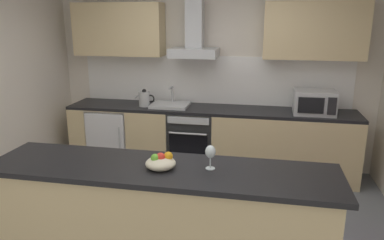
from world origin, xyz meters
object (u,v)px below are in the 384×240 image
oven (192,139)px  kettle (144,99)px  wine_glass (210,153)px  fruit_bowl (161,162)px  microwave (314,102)px  sink (170,105)px  range_hood (194,40)px  refrigerator (113,136)px

oven → kettle: kettle is taller
wine_glass → fruit_bowl: 0.36m
microwave → sink: 1.86m
range_hood → sink: bearing=-159.0°
kettle → sink: bearing=7.3°
oven → kettle: 0.85m
fruit_bowl → refrigerator: bearing=120.9°
kettle → fruit_bowl: 2.45m
oven → microwave: bearing=-1.0°
range_hood → wine_glass: (0.58, -2.39, -0.66)m
oven → range_hood: (-0.00, 0.13, 1.33)m
microwave → kettle: size_ratio=1.73×
kettle → range_hood: range_hood is taller
oven → sink: (-0.31, 0.01, 0.47)m
kettle → range_hood: 1.03m
oven → sink: sink is taller
sink → wine_glass: bearing=-68.7°
kettle → wine_glass: 2.55m
microwave → range_hood: size_ratio=0.69×
sink → fruit_bowl: size_ratio=2.27×
microwave → sink: (-1.86, 0.04, -0.12)m
oven → fruit_bowl: fruit_bowl is taller
wine_glass → range_hood: bearing=103.6°
refrigerator → sink: bearing=0.9°
oven → range_hood: range_hood is taller
oven → kettle: size_ratio=2.77×
refrigerator → wine_glass: size_ratio=4.78×
microwave → wine_glass: (-0.97, -2.23, 0.08)m
sink → range_hood: range_hood is taller
oven → fruit_bowl: 2.40m
microwave → kettle: bearing=-179.8°
oven → refrigerator: (-1.16, -0.00, -0.03)m
fruit_bowl → oven: bearing=95.6°
kettle → range_hood: size_ratio=0.40×
oven → wine_glass: 2.43m
refrigerator → kettle: (0.50, -0.03, 0.58)m
microwave → fruit_bowl: 2.64m
range_hood → refrigerator: bearing=-173.5°
sink → kettle: 0.36m
range_hood → oven: bearing=-90.0°
refrigerator → kettle: 0.77m
oven → sink: size_ratio=1.60×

